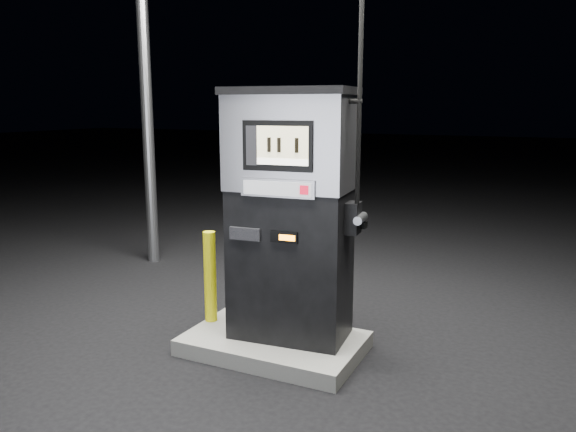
% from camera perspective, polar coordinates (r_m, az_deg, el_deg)
% --- Properties ---
extents(ground, '(80.00, 80.00, 0.00)m').
position_cam_1_polar(ground, '(5.37, -1.42, -13.55)').
color(ground, black).
rests_on(ground, ground).
extents(pump_island, '(1.60, 1.00, 0.15)m').
position_cam_1_polar(pump_island, '(5.34, -1.42, -12.81)').
color(pump_island, slate).
rests_on(pump_island, ground).
extents(fuel_dispenser, '(1.26, 0.76, 4.66)m').
position_cam_1_polar(fuel_dispenser, '(5.00, 0.29, 0.32)').
color(fuel_dispenser, black).
rests_on(fuel_dispenser, pump_island).
extents(bollard_left, '(0.15, 0.15, 0.90)m').
position_cam_1_polar(bollard_left, '(5.57, -7.92, -6.12)').
color(bollard_left, '#FBF40D').
rests_on(bollard_left, pump_island).
extents(bollard_right, '(0.14, 0.14, 0.81)m').
position_cam_1_polar(bollard_right, '(4.99, 4.47, -8.69)').
color(bollard_right, '#FBF40D').
rests_on(bollard_right, pump_island).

